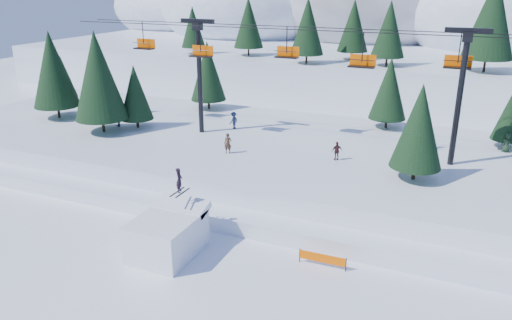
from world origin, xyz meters
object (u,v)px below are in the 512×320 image
at_px(jump_kicker, 168,234).
at_px(chairlift, 318,67).
at_px(banner_far, 345,244).
at_px(banner_near, 322,258).

bearing_deg(jump_kicker, chairlift, 75.72).
distance_m(chairlift, banner_far, 16.05).
bearing_deg(chairlift, banner_far, -64.35).
bearing_deg(banner_near, jump_kicker, -166.32).
distance_m(jump_kicker, banner_near, 9.50).
bearing_deg(banner_far, banner_near, -110.69).
bearing_deg(chairlift, jump_kicker, -104.28).
bearing_deg(banner_far, jump_kicker, -156.18).
bearing_deg(jump_kicker, banner_far, 23.82).
xyz_separation_m(chairlift, banner_near, (4.99, -14.30, -8.78)).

